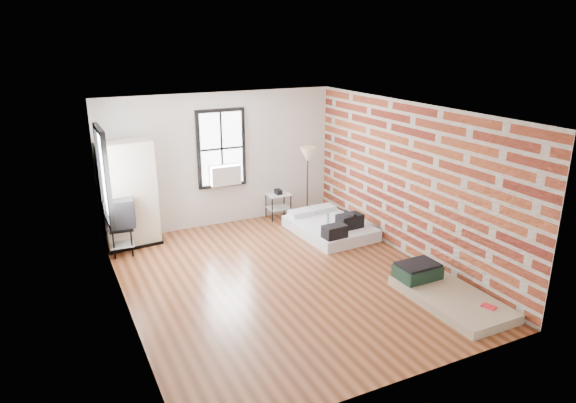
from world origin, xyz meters
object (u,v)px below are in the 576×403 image
floor_lamp (308,158)px  tv_stand (120,213)px  mattress_main (330,227)px  wardrobe (128,194)px  side_table (278,199)px  mattress_bare (443,292)px

floor_lamp → tv_stand: floor_lamp is taller
mattress_main → wardrobe: size_ratio=0.90×
mattress_main → tv_stand: bearing=162.9°
wardrobe → side_table: size_ratio=3.04×
floor_lamp → wardrobe: bearing=175.8°
mattress_bare → floor_lamp: floor_lamp is taller
mattress_bare → tv_stand: size_ratio=1.76×
wardrobe → floor_lamp: size_ratio=1.25×
mattress_bare → wardrobe: 5.91m
mattress_bare → side_table: 4.48m
wardrobe → tv_stand: 0.44m
mattress_bare → side_table: side_table is taller
mattress_main → tv_stand: tv_stand is taller
mattress_main → floor_lamp: floor_lamp is taller
floor_lamp → side_table: bearing=147.8°
side_table → tv_stand: (-3.39, -0.34, 0.31)m
wardrobe → floor_lamp: wardrobe is taller
mattress_bare → wardrobe: bearing=131.5°
floor_lamp → tv_stand: (-3.93, -0.00, -0.63)m
mattress_main → side_table: size_ratio=2.73×
mattress_main → wardrobe: (-3.73, 1.23, 0.86)m
mattress_bare → tv_stand: 5.84m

